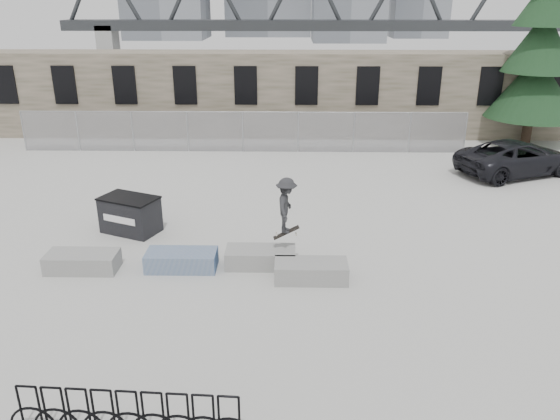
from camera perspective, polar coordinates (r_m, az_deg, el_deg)
The scene contains 13 objects.
ground at distance 16.01m, azimuth -7.56°, elevation -5.85°, with size 120.00×120.00×0.00m, color #B7B7B2.
stone_wall at distance 30.80m, azimuth -3.39°, elevation 12.02°, with size 36.00×2.58×4.50m.
chainlink_fence at distance 27.38m, azimuth -3.92°, elevation 8.21°, with size 22.06×0.06×2.02m.
planter_far_left at distance 16.53m, azimuth -19.95°, elevation -5.02°, with size 2.00×0.90×0.52m.
planter_center_left at distance 15.88m, azimuth -10.24°, elevation -5.11°, with size 2.00×0.90×0.52m.
planter_center_right at distance 15.80m, azimuth -2.05°, elevation -4.89°, with size 2.00×0.90×0.52m.
planter_offset at distance 15.06m, azimuth 3.26°, elevation -6.31°, with size 2.00×0.90×0.52m.
dumpster at distance 18.56m, azimuth -15.38°, elevation -0.45°, with size 2.12×1.75×1.20m.
bike_rack at distance 10.62m, azimuth -15.57°, elevation -19.71°, with size 4.49×0.29×0.90m.
spruce_tree at distance 31.20m, azimuth 25.58°, elevation 14.92°, with size 4.68×4.68×11.50m.
truss_bridge at distance 69.54m, azimuth 7.82°, elevation 18.69°, with size 70.00×3.00×9.80m.
suv at distance 25.95m, azimuth 23.52°, elevation 5.06°, with size 2.47×5.36×1.49m, color black.
skateboarder at distance 15.25m, azimuth 0.68°, elevation 0.47°, with size 0.76×1.09×1.81m.
Camera 1 is at (2.37, -14.05, 7.30)m, focal length 35.00 mm.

